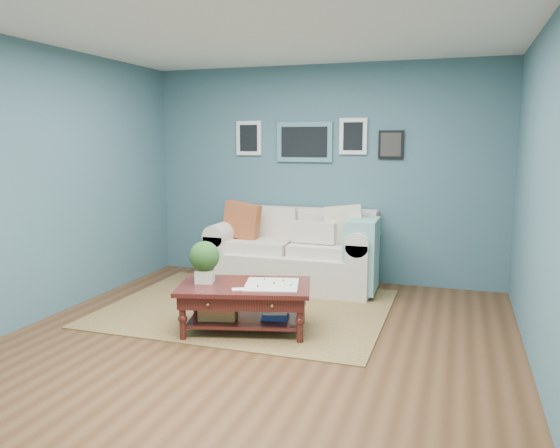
% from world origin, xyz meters
% --- Properties ---
extents(room_shell, '(5.00, 5.02, 2.70)m').
position_xyz_m(room_shell, '(-0.00, 0.06, 1.36)').
color(room_shell, brown).
rests_on(room_shell, ground).
extents(area_rug, '(2.89, 2.32, 0.01)m').
position_xyz_m(area_rug, '(-0.43, 1.00, 0.01)').
color(area_rug, brown).
rests_on(area_rug, ground).
extents(loveseat, '(2.03, 0.92, 1.04)m').
position_xyz_m(loveseat, '(-0.15, 2.03, 0.42)').
color(loveseat, white).
rests_on(loveseat, ground).
extents(coffee_table, '(1.34, 0.98, 0.84)m').
position_xyz_m(coffee_table, '(-0.26, 0.32, 0.37)').
color(coffee_table, black).
rests_on(coffee_table, ground).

